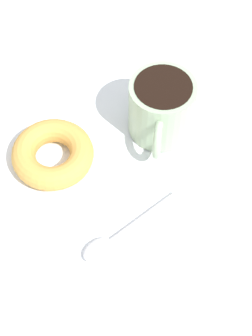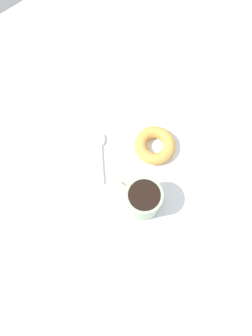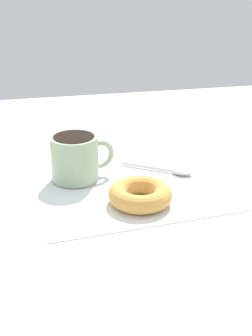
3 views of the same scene
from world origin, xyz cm
name	(u,v)px [view 3 (image 3 of 3)]	position (x,y,z in cm)	size (l,w,h in cm)	color
ground_plane	(120,192)	(0.00, 0.00, -1.00)	(120.00, 120.00, 2.00)	beige
napkin	(126,180)	(2.30, -1.57, 0.15)	(31.79, 31.79, 0.30)	white
coffee_cup	(76,157)	(4.37, 6.57, 4.25)	(7.96, 10.93, 7.63)	#9EB793
donut	(140,194)	(-6.67, -1.74, 1.73)	(9.77, 9.77, 2.87)	gold
spoon	(172,170)	(3.05, -10.10, 0.70)	(8.66, 11.58, 0.90)	silver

